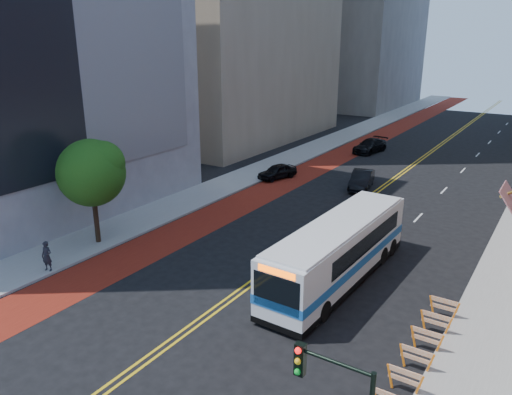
{
  "coord_description": "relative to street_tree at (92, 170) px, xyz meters",
  "views": [
    {
      "loc": [
        13.35,
        -13.53,
        12.93
      ],
      "look_at": [
        -0.47,
        8.0,
        4.51
      ],
      "focal_mm": 35.0,
      "sensor_mm": 36.0,
      "label": 1
    }
  ],
  "objects": [
    {
      "name": "construction_barriers",
      "position": [
        20.84,
        -2.62,
        -4.24
      ],
      "size": [
        1.42,
        10.91,
        1.0
      ],
      "color": "orange",
      "rests_on": "ground"
    },
    {
      "name": "center_line_outer",
      "position": [
        11.42,
        23.96,
        -4.91
      ],
      "size": [
        0.14,
        140.0,
        0.01
      ],
      "primitive_type": "cube",
      "color": "gold",
      "rests_on": "ground"
    },
    {
      "name": "car_a",
      "position": [
        1.94,
        19.42,
        -4.23
      ],
      "size": [
        2.75,
        4.3,
        1.36
      ],
      "primitive_type": "imported",
      "rotation": [
        0.0,
        0.0,
        -0.31
      ],
      "color": "black",
      "rests_on": "ground"
    },
    {
      "name": "car_c",
      "position": [
        5.34,
        34.57,
        -4.16
      ],
      "size": [
        2.9,
        5.47,
        1.51
      ],
      "primitive_type": "imported",
      "rotation": [
        0.0,
        0.0,
        -0.16
      ],
      "color": "black",
      "rests_on": "ground"
    },
    {
      "name": "grey_building_left",
      "position": [
        -9.66,
        1.96,
        10.1
      ],
      "size": [
        14.1,
        24.0,
        30.0
      ],
      "color": "gray",
      "rests_on": "ground"
    },
    {
      "name": "pedestrian",
      "position": [
        0.84,
        -4.39,
        -3.89
      ],
      "size": [
        0.73,
        0.58,
        1.74
      ],
      "primitive_type": "imported",
      "rotation": [
        0.0,
        0.0,
        0.28
      ],
      "color": "black",
      "rests_on": "sidewalk_left"
    },
    {
      "name": "bus_lane_paint",
      "position": [
        3.14,
        23.96,
        -4.91
      ],
      "size": [
        3.6,
        140.0,
        0.01
      ],
      "primitive_type": "cube",
      "color": "#5F160D",
      "rests_on": "ground"
    },
    {
      "name": "ground",
      "position": [
        11.24,
        -6.04,
        -4.91
      ],
      "size": [
        160.0,
        160.0,
        0.0
      ],
      "primitive_type": "plane",
      "color": "black",
      "rests_on": "ground"
    },
    {
      "name": "lane_dashes",
      "position": [
        16.04,
        31.96,
        -4.9
      ],
      "size": [
        0.14,
        98.2,
        0.01
      ],
      "color": "silver",
      "rests_on": "ground"
    },
    {
      "name": "sidewalk_left",
      "position": [
        -0.76,
        23.96,
        -4.84
      ],
      "size": [
        4.0,
        140.0,
        0.15
      ],
      "primitive_type": "cube",
      "color": "gray",
      "rests_on": "ground"
    },
    {
      "name": "street_tree",
      "position": [
        0.0,
        0.0,
        0.0
      ],
      "size": [
        4.2,
        4.2,
        6.7
      ],
      "color": "black",
      "rests_on": "sidewalk_left"
    },
    {
      "name": "center_line_inner",
      "position": [
        11.06,
        23.96,
        -4.91
      ],
      "size": [
        0.14,
        140.0,
        0.01
      ],
      "primitive_type": "cube",
      "color": "gold",
      "rests_on": "ground"
    },
    {
      "name": "car_b",
      "position": [
        9.74,
        20.7,
        -4.13
      ],
      "size": [
        2.63,
        4.97,
        1.56
      ],
      "primitive_type": "imported",
      "rotation": [
        0.0,
        0.0,
        0.22
      ],
      "color": "black",
      "rests_on": "ground"
    },
    {
      "name": "transit_bus",
      "position": [
        15.03,
        3.66,
        -3.11
      ],
      "size": [
        3.16,
        12.62,
        3.45
      ],
      "rotation": [
        0.0,
        0.0,
        -0.03
      ],
      "color": "silver",
      "rests_on": "ground"
    }
  ]
}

